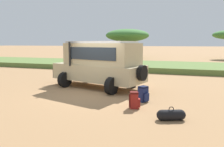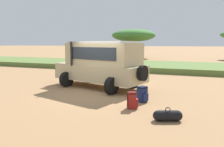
{
  "view_description": "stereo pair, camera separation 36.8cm",
  "coord_description": "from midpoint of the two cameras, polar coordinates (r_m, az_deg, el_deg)",
  "views": [
    {
      "loc": [
        4.05,
        -9.38,
        2.34
      ],
      "look_at": [
        0.92,
        -0.29,
        1.0
      ],
      "focal_mm": 35.0,
      "sensor_mm": 36.0,
      "label": 1
    },
    {
      "loc": [
        4.4,
        -9.25,
        2.34
      ],
      "look_at": [
        0.92,
        -0.29,
        1.0
      ],
      "focal_mm": 35.0,
      "sensor_mm": 36.0,
      "label": 2
    }
  ],
  "objects": [
    {
      "name": "ground_plane",
      "position": [
        10.5,
        -5.26,
        -4.98
      ],
      "size": [
        320.0,
        320.0,
        0.0
      ],
      "primitive_type": "plane",
      "color": "#9E754C"
    },
    {
      "name": "grass_bank",
      "position": [
        20.85,
        7.23,
        2.05
      ],
      "size": [
        120.0,
        7.0,
        0.44
      ],
      "color": "#5B7538",
      "rests_on": "ground_plane"
    },
    {
      "name": "safari_vehicle",
      "position": [
        11.48,
        -4.13,
        2.69
      ],
      "size": [
        5.47,
        3.52,
        2.44
      ],
      "color": "tan",
      "rests_on": "ground_plane"
    },
    {
      "name": "backpack_beside_front_wheel",
      "position": [
        7.96,
        4.52,
        -6.98
      ],
      "size": [
        0.43,
        0.38,
        0.61
      ],
      "color": "maroon",
      "rests_on": "ground_plane"
    },
    {
      "name": "backpack_cluster_center",
      "position": [
        8.87,
        6.99,
        -5.38
      ],
      "size": [
        0.46,
        0.45,
        0.63
      ],
      "color": "navy",
      "rests_on": "ground_plane"
    },
    {
      "name": "duffel_bag_low_black_case",
      "position": [
        6.98,
        13.71,
        -10.47
      ],
      "size": [
        0.86,
        0.53,
        0.43
      ],
      "color": "black",
      "rests_on": "ground_plane"
    },
    {
      "name": "acacia_tree_far_left",
      "position": [
        35.45,
        3.73,
        9.9
      ],
      "size": [
        6.87,
        7.1,
        4.56
      ],
      "color": "brown",
      "rests_on": "ground_plane"
    }
  ]
}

